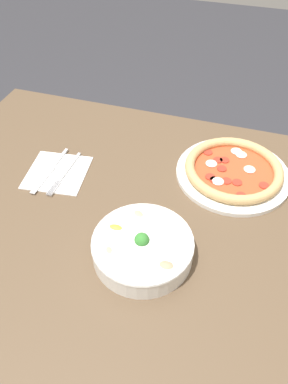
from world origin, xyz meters
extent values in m
plane|color=#333338|center=(0.00, 0.00, 0.00)|extent=(8.00, 8.00, 0.00)
cube|color=brown|center=(0.00, 0.00, 0.74)|extent=(1.28, 0.98, 0.03)
cylinder|color=#4E3C2B|center=(0.57, -0.42, 0.36)|extent=(0.06, 0.06, 0.73)
cylinder|color=white|center=(-0.18, -0.25, 0.77)|extent=(0.31, 0.31, 0.01)
torus|color=tan|center=(-0.18, -0.25, 0.78)|extent=(0.26, 0.26, 0.03)
cylinder|color=#D14C28|center=(-0.18, -0.25, 0.77)|extent=(0.23, 0.23, 0.01)
cylinder|color=#A83323|center=(-0.15, -0.29, 0.78)|extent=(0.03, 0.03, 0.00)
cylinder|color=#A83323|center=(-0.15, -0.25, 0.78)|extent=(0.03, 0.03, 0.00)
cylinder|color=#A83323|center=(-0.12, -0.21, 0.78)|extent=(0.03, 0.03, 0.00)
cylinder|color=#A83323|center=(-0.14, -0.20, 0.78)|extent=(0.03, 0.03, 0.00)
cylinder|color=#A83323|center=(-0.19, -0.21, 0.78)|extent=(0.03, 0.03, 0.00)
cylinder|color=#A83323|center=(-0.13, -0.28, 0.78)|extent=(0.03, 0.03, 0.00)
cylinder|color=#A83323|center=(-0.21, -0.16, 0.78)|extent=(0.03, 0.03, 0.00)
cylinder|color=#A83323|center=(-0.26, -0.22, 0.78)|extent=(0.03, 0.03, 0.00)
cylinder|color=#A83323|center=(-0.17, -0.21, 0.78)|extent=(0.03, 0.03, 0.00)
cylinder|color=#A83323|center=(-0.10, -0.31, 0.78)|extent=(0.03, 0.03, 0.00)
ellipsoid|color=silver|center=(-0.15, -0.20, 0.78)|extent=(0.03, 0.03, 0.01)
ellipsoid|color=silver|center=(-0.12, -0.26, 0.78)|extent=(0.03, 0.03, 0.01)
ellipsoid|color=silver|center=(-0.18, -0.34, 0.78)|extent=(0.03, 0.03, 0.01)
ellipsoid|color=silver|center=(-0.22, -0.27, 0.78)|extent=(0.03, 0.03, 0.01)
ellipsoid|color=silver|center=(-0.19, -0.33, 0.78)|extent=(0.03, 0.03, 0.01)
cylinder|color=white|center=(-0.02, 0.07, 0.79)|extent=(0.22, 0.22, 0.05)
torus|color=white|center=(-0.02, 0.07, 0.81)|extent=(0.22, 0.22, 0.01)
ellipsoid|color=tan|center=(0.06, 0.10, 0.80)|extent=(0.04, 0.04, 0.02)
ellipsoid|color=tan|center=(0.04, 0.12, 0.80)|extent=(0.04, 0.04, 0.02)
ellipsoid|color=tan|center=(-0.02, 0.01, 0.80)|extent=(0.04, 0.03, 0.02)
ellipsoid|color=tan|center=(-0.06, 0.07, 0.80)|extent=(0.04, 0.04, 0.02)
ellipsoid|color=tan|center=(0.00, 0.07, 0.80)|extent=(0.04, 0.03, 0.02)
ellipsoid|color=tan|center=(-0.06, 0.13, 0.80)|extent=(0.04, 0.04, 0.02)
ellipsoid|color=tan|center=(0.01, 0.00, 0.80)|extent=(0.04, 0.04, 0.02)
ellipsoid|color=tan|center=(-0.09, 0.12, 0.81)|extent=(0.04, 0.03, 0.02)
sphere|color=#388433|center=(-0.02, 0.07, 0.81)|extent=(0.03, 0.03, 0.03)
ellipsoid|color=yellow|center=(0.04, 0.05, 0.81)|extent=(0.04, 0.02, 0.02)
cube|color=white|center=(0.28, -0.12, 0.76)|extent=(0.18, 0.18, 0.00)
cube|color=silver|center=(0.26, -0.15, 0.76)|extent=(0.01, 0.13, 0.00)
cube|color=silver|center=(0.27, -0.06, 0.76)|extent=(0.00, 0.05, 0.00)
cube|color=silver|center=(0.26, -0.06, 0.76)|extent=(0.00, 0.05, 0.00)
cube|color=silver|center=(0.26, -0.06, 0.76)|extent=(0.00, 0.05, 0.00)
cube|color=silver|center=(0.25, -0.06, 0.76)|extent=(0.00, 0.05, 0.00)
cube|color=silver|center=(0.30, -0.18, 0.76)|extent=(0.01, 0.08, 0.01)
cube|color=silver|center=(0.30, -0.08, 0.76)|extent=(0.02, 0.12, 0.00)
camera|label=1|loc=(-0.17, 0.54, 1.45)|focal=35.00mm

